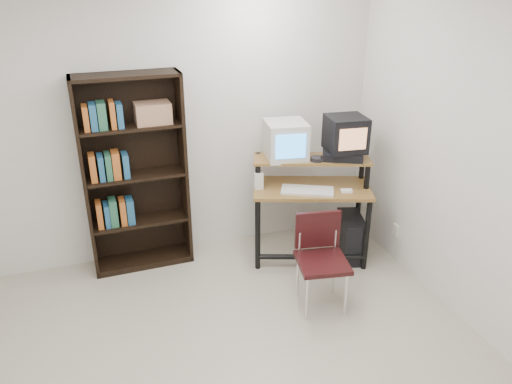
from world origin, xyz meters
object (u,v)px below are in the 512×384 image
object	(u,v)px
computer_desk	(311,192)
bookshelf	(134,172)
pc_tower	(351,237)
crt_monitor	(286,140)
school_chair	(321,252)
crt_tv	(346,134)

from	to	relation	value
computer_desk	bookshelf	xyz separation A→B (m)	(-1.56, 0.40, 0.25)
computer_desk	pc_tower	distance (m)	0.61
computer_desk	crt_monitor	xyz separation A→B (m)	(-0.19, 0.19, 0.47)
pc_tower	school_chair	distance (m)	0.88
computer_desk	crt_tv	xyz separation A→B (m)	(0.32, 0.00, 0.54)
crt_monitor	school_chair	size ratio (longest dim) A/B	0.53
crt_monitor	pc_tower	distance (m)	1.14
computer_desk	crt_monitor	size ratio (longest dim) A/B	2.88
pc_tower	bookshelf	size ratio (longest dim) A/B	0.25
crt_monitor	pc_tower	world-z (taller)	crt_monitor
crt_monitor	school_chair	world-z (taller)	crt_monitor
crt_tv	crt_monitor	bearing A→B (deg)	165.52
pc_tower	bookshelf	distance (m)	2.13
computer_desk	school_chair	xyz separation A→B (m)	(-0.23, -0.72, -0.19)
crt_monitor	bookshelf	size ratio (longest dim) A/B	0.23
crt_monitor	school_chair	xyz separation A→B (m)	(-0.04, -0.92, -0.66)
pc_tower	crt_tv	bearing A→B (deg)	125.64
computer_desk	school_chair	world-z (taller)	computer_desk
crt_tv	school_chair	size ratio (longest dim) A/B	0.47
crt_tv	school_chair	world-z (taller)	crt_tv
crt_monitor	bookshelf	xyz separation A→B (m)	(-1.37, 0.20, -0.22)
crt_tv	computer_desk	bearing A→B (deg)	-173.54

